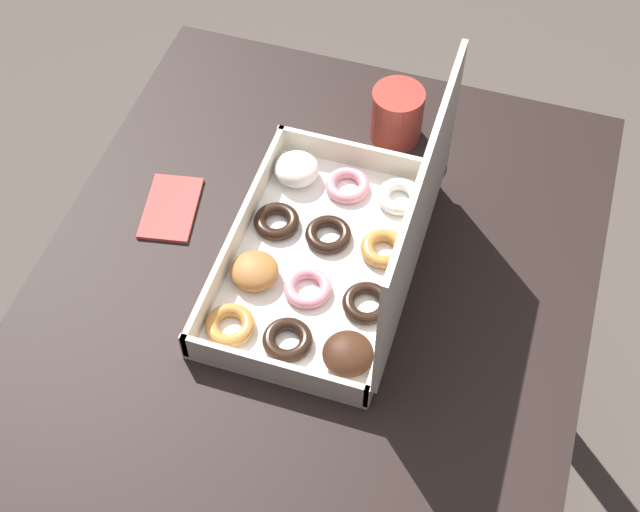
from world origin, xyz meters
TOP-DOWN VIEW (x-y plane):
  - ground_plane at (0.00, 0.00)m, footprint 8.00×8.00m
  - dining_table at (0.00, 0.00)m, footprint 0.91×0.75m
  - donut_box at (-0.04, 0.03)m, footprint 0.39×0.26m
  - coffee_mug at (-0.32, 0.04)m, footprint 0.08×0.08m
  - paper_napkin at (-0.07, -0.24)m, footprint 0.13×0.09m

SIDE VIEW (x-z plane):
  - ground_plane at x=0.00m, z-range 0.00..0.00m
  - dining_table at x=0.00m, z-range 0.24..0.98m
  - paper_napkin at x=-0.07m, z-range 0.74..0.74m
  - coffee_mug at x=-0.32m, z-range 0.74..0.83m
  - donut_box at x=-0.04m, z-range 0.65..0.93m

